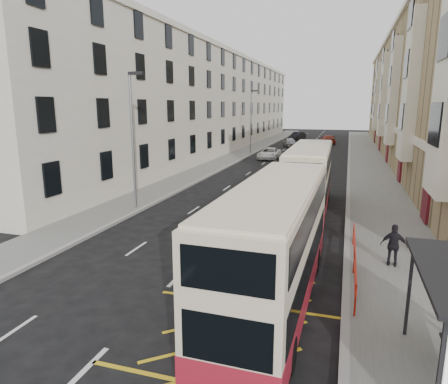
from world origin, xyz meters
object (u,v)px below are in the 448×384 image
(street_lamp_far, at_px, (251,118))
(white_van, at_px, (269,153))
(car_silver, at_px, (290,142))
(double_decker_front, at_px, (275,245))
(car_red, at_px, (328,140))
(car_dark, at_px, (297,136))
(street_lamp_near, at_px, (133,134))
(pedestrian_far, at_px, (394,245))
(double_decker_rear, at_px, (309,178))

(street_lamp_far, bearing_deg, white_van, -52.65)
(car_silver, bearing_deg, double_decker_front, -103.31)
(car_red, bearing_deg, car_dark, -56.01)
(street_lamp_far, height_order, double_decker_front, street_lamp_far)
(street_lamp_far, bearing_deg, car_silver, 71.05)
(street_lamp_far, height_order, car_red, street_lamp_far)
(street_lamp_near, bearing_deg, car_dark, 86.51)
(pedestrian_far, xyz_separation_m, car_dark, (-10.82, 58.03, -0.23))
(pedestrian_far, distance_m, white_van, 32.62)
(car_dark, bearing_deg, double_decker_rear, -66.38)
(white_van, bearing_deg, street_lamp_near, -96.12)
(car_red, bearing_deg, pedestrian_far, 84.57)
(double_decker_front, xyz_separation_m, car_dark, (-6.89, 62.17, -1.26))
(street_lamp_far, height_order, pedestrian_far, street_lamp_far)
(car_silver, relative_size, car_dark, 0.90)
(pedestrian_far, bearing_deg, white_van, -64.93)
(street_lamp_near, height_order, double_decker_rear, street_lamp_near)
(white_van, relative_size, car_dark, 1.04)
(car_dark, bearing_deg, car_silver, -72.36)
(double_decker_rear, height_order, car_red, double_decker_rear)
(white_van, bearing_deg, car_silver, 89.78)
(double_decker_front, bearing_deg, car_silver, 98.42)
(car_dark, bearing_deg, pedestrian_far, -63.57)
(street_lamp_far, xyz_separation_m, white_van, (3.27, -4.28, -3.97))
(street_lamp_far, relative_size, double_decker_front, 0.80)
(white_van, bearing_deg, double_decker_front, -77.79)
(car_dark, bearing_deg, street_lamp_far, -82.14)
(double_decker_rear, bearing_deg, car_dark, 96.83)
(double_decker_rear, xyz_separation_m, car_silver, (-6.41, 37.50, -1.29))
(double_decker_rear, relative_size, car_red, 2.01)
(street_lamp_near, distance_m, double_decker_front, 13.94)
(street_lamp_far, distance_m, car_dark, 23.50)
(double_decker_front, height_order, car_silver, double_decker_front)
(double_decker_front, relative_size, car_dark, 2.17)
(street_lamp_near, distance_m, car_red, 48.27)
(double_decker_front, relative_size, car_red, 2.02)
(car_dark, xyz_separation_m, car_red, (5.68, -5.68, -0.04))
(car_dark, height_order, car_red, car_dark)
(pedestrian_far, height_order, car_dark, pedestrian_far)
(double_decker_front, relative_size, double_decker_rear, 1.01)
(double_decker_front, relative_size, pedestrian_far, 5.95)
(pedestrian_far, height_order, white_van, pedestrian_far)
(street_lamp_far, xyz_separation_m, pedestrian_far, (14.04, -35.07, -3.65))
(street_lamp_near, distance_m, double_decker_rear, 10.80)
(street_lamp_near, distance_m, car_dark, 53.19)
(street_lamp_near, relative_size, street_lamp_far, 1.00)
(street_lamp_far, distance_m, white_van, 6.69)
(pedestrian_far, bearing_deg, car_red, -78.62)
(double_decker_front, height_order, car_red, double_decker_front)
(car_dark, bearing_deg, street_lamp_near, -77.62)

